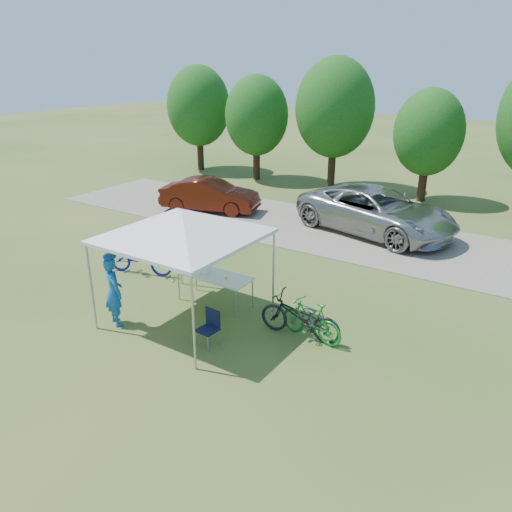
# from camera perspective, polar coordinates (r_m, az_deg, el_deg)

# --- Properties ---
(ground) EXTENTS (100.00, 100.00, 0.00)m
(ground) POSITION_cam_1_polar(r_m,az_deg,el_deg) (12.29, -7.79, -7.20)
(ground) COLOR #2D5119
(ground) RESTS_ON ground
(gravel_strip) EXTENTS (24.00, 5.00, 0.02)m
(gravel_strip) POSITION_cam_1_polar(r_m,az_deg,el_deg) (18.52, 8.53, 2.84)
(gravel_strip) COLOR gray
(gravel_strip) RESTS_ON ground
(canopy) EXTENTS (4.53, 4.53, 3.00)m
(canopy) POSITION_cam_1_polar(r_m,az_deg,el_deg) (11.27, -8.47, 4.72)
(canopy) COLOR #A5A5AA
(canopy) RESTS_ON ground
(treeline) EXTENTS (24.89, 4.28, 6.30)m
(treeline) POSITION_cam_1_polar(r_m,az_deg,el_deg) (23.43, 14.91, 15.12)
(treeline) COLOR #382314
(treeline) RESTS_ON ground
(folding_table) EXTENTS (1.95, 0.81, 0.80)m
(folding_table) POSITION_cam_1_polar(r_m,az_deg,el_deg) (12.67, -4.75, -2.32)
(folding_table) COLOR white
(folding_table) RESTS_ON ground
(folding_chair) EXTENTS (0.45, 0.46, 0.81)m
(folding_chair) POSITION_cam_1_polar(r_m,az_deg,el_deg) (11.04, -5.27, -7.81)
(folding_chair) COLOR black
(folding_chair) RESTS_ON ground
(cooler) EXTENTS (0.42, 0.28, 0.30)m
(cooler) POSITION_cam_1_polar(r_m,az_deg,el_deg) (12.81, -6.13, -1.14)
(cooler) COLOR white
(cooler) RESTS_ON folding_table
(ice_cream_cup) EXTENTS (0.07, 0.07, 0.05)m
(ice_cream_cup) POSITION_cam_1_polar(r_m,az_deg,el_deg) (12.38, -3.43, -2.53)
(ice_cream_cup) COLOR #CDDC33
(ice_cream_cup) RESTS_ON folding_table
(cyclist) EXTENTS (0.72, 0.60, 1.68)m
(cyclist) POSITION_cam_1_polar(r_m,az_deg,el_deg) (12.09, -15.96, -3.91)
(cyclist) COLOR #1455A6
(cyclist) RESTS_ON ground
(bike_blue) EXTENTS (2.16, 1.25, 1.07)m
(bike_blue) POSITION_cam_1_polar(r_m,az_deg,el_deg) (14.89, -13.12, -0.04)
(bike_blue) COLOR #12129E
(bike_blue) RESTS_ON ground
(bike_green) EXTENTS (1.62, 0.63, 0.95)m
(bike_green) POSITION_cam_1_polar(r_m,az_deg,el_deg) (11.24, 6.32, -7.29)
(bike_green) COLOR #1C802B
(bike_green) RESTS_ON ground
(bike_dark) EXTENTS (1.98, 0.83, 1.02)m
(bike_dark) POSITION_cam_1_polar(r_m,az_deg,el_deg) (11.27, 5.01, -6.95)
(bike_dark) COLOR black
(bike_dark) RESTS_ON ground
(minivan) EXTENTS (6.29, 3.97, 1.62)m
(minivan) POSITION_cam_1_polar(r_m,az_deg,el_deg) (18.41, 13.57, 5.03)
(minivan) COLOR #9F9F9B
(minivan) RESTS_ON gravel_strip
(sedan) EXTENTS (4.27, 2.57, 1.33)m
(sedan) POSITION_cam_1_polar(r_m,az_deg,el_deg) (20.74, -5.29, 6.95)
(sedan) COLOR #4B150C
(sedan) RESTS_ON gravel_strip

